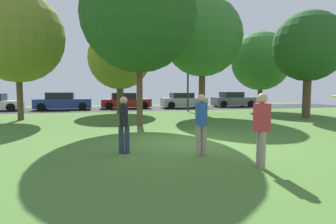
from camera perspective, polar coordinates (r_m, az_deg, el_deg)
The scene contains 16 objects.
ground_plane at distance 9.20m, azimuth 3.87°, elevation -6.24°, with size 44.00×44.00×0.00m, color #47702D.
road_strip at distance 24.80m, azimuth -7.78°, elevation 0.70°, with size 44.00×6.40×0.01m, color #28282B.
maple_tree_near at distance 17.83m, azimuth -28.67°, elevation 13.47°, with size 5.05×5.05×7.16m.
maple_tree_far at distance 18.67m, azimuth 27.03°, elevation 11.92°, with size 4.11×4.11×6.32m.
oak_tree_right at distance 23.58m, azimuth 18.61°, elevation 9.94°, with size 4.66×4.66×6.31m.
birch_tree_lone at distance 21.17m, azimuth -9.96°, elevation 10.86°, with size 4.62×4.62×6.35m.
oak_tree_center at distance 13.59m, azimuth -6.02°, elevation 19.43°, with size 5.39×5.39×7.90m.
oak_tree_left at distance 19.10m, azimuth 7.13°, elevation 15.14°, with size 5.27×5.27×7.85m.
person_thrower at distance 6.47m, azimuth 18.74°, elevation -2.94°, with size 0.35×0.30×1.66m.
person_bystander at distance 7.35m, azimuth 6.86°, elevation -2.06°, with size 0.30×0.32×1.62m.
person_walking at distance 7.59m, azimuth -9.09°, elevation -2.17°, with size 0.30×0.34×1.55m.
parked_car_blue at distance 24.84m, azimuth -20.87°, elevation 1.97°, with size 4.51×2.11×1.46m.
parked_car_red at distance 25.10m, azimuth -8.79°, elevation 2.19°, with size 4.36×2.09×1.40m.
parked_car_silver at distance 25.57m, azimuth 3.19°, elevation 2.30°, with size 4.06×1.98×1.39m.
parked_car_grey at distance 27.97m, azimuth 13.25°, elevation 2.44°, with size 4.11×1.93×1.45m.
street_lamp_post at distance 21.91m, azimuth 4.12°, elevation 6.07°, with size 0.14×0.14×4.50m, color #2D2D33.
Camera 1 is at (-2.84, -8.58, 1.76)m, focal length 29.55 mm.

